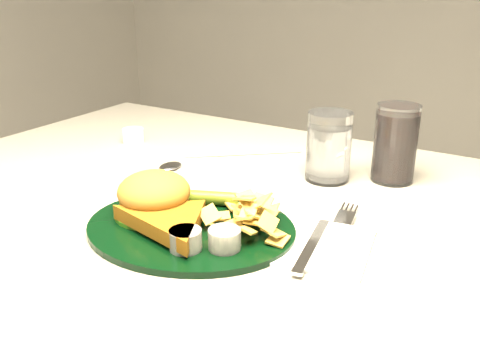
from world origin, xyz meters
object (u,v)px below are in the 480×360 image
Objects in this scene: dinner_plate at (190,209)px; water_glass at (329,147)px; fork_napkin at (315,242)px; cola_glass at (395,143)px.

water_glass is at bearing 61.14° from dinner_plate.
fork_napkin is at bearing 4.22° from dinner_plate.
cola_glass is 0.27m from fork_napkin.
water_glass reaches higher than fork_napkin.
cola_glass is 0.67× the size of fork_napkin.
dinner_plate is 0.27m from water_glass.
dinner_plate is at bearing -106.59° from water_glass.
dinner_plate is 2.22× the size of cola_glass.
cola_glass is (0.09, 0.05, 0.01)m from water_glass.
fork_napkin is at bearing -70.66° from water_glass.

